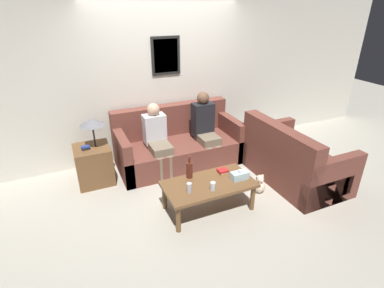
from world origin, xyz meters
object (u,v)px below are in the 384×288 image
couch_main (178,145)px  person_left (157,137)px  wine_bottle (189,169)px  drinking_glass (213,186)px  coffee_table (209,186)px  couch_side (292,162)px  person_right (205,127)px  teddy_bear (259,185)px

couch_main → person_left: (-0.39, -0.15, 0.28)m
wine_bottle → couch_main: bearing=76.1°
drinking_glass → coffee_table: bearing=80.2°
couch_main → coffee_table: couch_main is taller
couch_main → coffee_table: size_ratio=1.74×
couch_main → person_left: bearing=-158.6°
drinking_glass → couch_side: bearing=11.0°
drinking_glass → wine_bottle: bearing=110.4°
person_right → couch_main: bearing=157.5°
couch_main → person_left: person_left is taller
couch_main → teddy_bear: size_ratio=7.29×
wine_bottle → drinking_glass: 0.41m
teddy_bear → couch_main: bearing=118.7°
couch_side → teddy_bear: (-0.64, -0.08, -0.19)m
wine_bottle → drinking_glass: (0.14, -0.38, -0.06)m
person_right → wine_bottle: bearing=-125.9°
couch_side → coffee_table: bearing=95.2°
person_left → teddy_bear: bearing=-46.3°
wine_bottle → teddy_bear: wine_bottle is taller
couch_main → teddy_bear: couch_main is taller
wine_bottle → person_left: (-0.11, 1.00, 0.07)m
teddy_bear → wine_bottle: bearing=170.1°
person_left → drinking_glass: bearing=-79.7°
coffee_table → couch_side: bearing=5.2°
coffee_table → person_left: 1.28m
drinking_glass → person_left: size_ratio=0.10×
person_right → couch_side: bearing=-48.7°
couch_main → coffee_table: bearing=-94.8°
person_left → wine_bottle: bearing=-83.8°
drinking_glass → person_left: (-0.25, 1.38, 0.13)m
coffee_table → person_right: bearing=66.0°
wine_bottle → couch_side: bearing=-3.2°
couch_side → person_left: person_left is taller
couch_main → couch_side: size_ratio=1.33×
person_right → teddy_bear: (0.30, -1.15, -0.52)m
person_left → person_right: person_right is taller
coffee_table → drinking_glass: size_ratio=10.73×
person_left → teddy_bear: person_left is taller
couch_main → person_left: size_ratio=1.84×
drinking_glass → teddy_bear: drinking_glass is taller
wine_bottle → person_left: person_left is taller
wine_bottle → teddy_bear: size_ratio=1.12×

